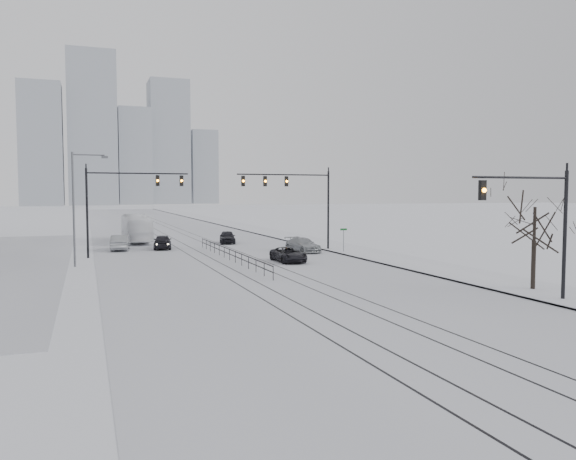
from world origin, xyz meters
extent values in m
plane|color=silver|center=(0.00, 0.00, 0.00)|extent=(500.00, 500.00, 0.00)
cube|color=silver|center=(0.00, 60.00, 0.01)|extent=(22.00, 260.00, 0.02)
cube|color=silver|center=(13.50, 60.00, 0.08)|extent=(5.00, 260.00, 0.16)
cube|color=gray|center=(11.05, 60.00, 0.06)|extent=(0.10, 260.00, 0.12)
cube|color=black|center=(-2.60, 40.00, 0.02)|extent=(0.10, 180.00, 0.01)
cube|color=black|center=(-1.20, 40.00, 0.02)|extent=(0.10, 180.00, 0.01)
cube|color=black|center=(1.20, 40.00, 0.02)|extent=(0.10, 180.00, 0.01)
cube|color=black|center=(2.60, 40.00, 0.02)|extent=(0.10, 180.00, 0.01)
cube|color=#99A0A8|center=(-30.00, 260.00, 27.50)|extent=(18.00, 18.00, 55.00)
cube|color=#99A0A8|center=(-8.00, 268.00, 36.00)|extent=(22.00, 22.00, 72.00)
cube|color=#99A0A8|center=(12.00, 276.00, 24.00)|extent=(16.00, 16.00, 48.00)
cube|color=#99A0A8|center=(30.00, 284.00, 32.00)|extent=(20.00, 20.00, 64.00)
cube|color=#99A0A8|center=(50.00, 292.00, 20.00)|extent=(14.00, 14.00, 40.00)
cylinder|color=black|center=(12.40, 6.00, 3.50)|extent=(0.20, 0.20, 7.00)
cylinder|color=black|center=(9.40, 6.00, 6.60)|extent=(6.00, 0.12, 0.12)
cube|color=black|center=(7.00, 6.00, 5.95)|extent=(0.32, 0.24, 1.00)
sphere|color=orange|center=(7.00, 5.86, 5.95)|extent=(0.22, 0.22, 0.22)
cylinder|color=black|center=(11.50, 35.00, 4.00)|extent=(0.20, 0.20, 8.00)
cylinder|color=black|center=(6.75, 35.00, 7.60)|extent=(9.50, 0.12, 0.12)
cube|color=black|center=(2.60, 35.00, 6.95)|extent=(0.32, 0.24, 1.00)
sphere|color=orange|center=(2.60, 34.86, 6.95)|extent=(0.22, 0.22, 0.22)
cube|color=black|center=(4.80, 35.00, 6.95)|extent=(0.32, 0.24, 1.00)
sphere|color=orange|center=(4.80, 34.86, 6.95)|extent=(0.22, 0.22, 0.22)
cube|color=black|center=(7.00, 35.00, 6.95)|extent=(0.32, 0.24, 1.00)
sphere|color=orange|center=(7.00, 34.86, 6.95)|extent=(0.22, 0.22, 0.22)
cylinder|color=black|center=(-11.50, 36.00, 4.00)|extent=(0.20, 0.20, 8.00)
cylinder|color=black|center=(-7.00, 36.00, 7.60)|extent=(9.00, 0.12, 0.12)
cube|color=black|center=(-3.10, 36.00, 6.95)|extent=(0.32, 0.24, 1.00)
sphere|color=orange|center=(-3.10, 35.86, 6.95)|extent=(0.22, 0.22, 0.22)
cube|color=black|center=(-5.30, 36.00, 6.95)|extent=(0.32, 0.24, 1.00)
sphere|color=orange|center=(-5.30, 35.86, 6.95)|extent=(0.22, 0.22, 0.22)
cylinder|color=#595B60|center=(-12.50, 30.00, 4.50)|extent=(0.16, 0.16, 9.00)
cylinder|color=#595B60|center=(-11.30, 30.00, 8.80)|extent=(2.40, 0.10, 0.10)
cube|color=#595B60|center=(-10.10, 30.00, 8.65)|extent=(0.50, 0.25, 0.18)
cylinder|color=black|center=(13.20, 9.00, 1.50)|extent=(0.26, 0.26, 3.00)
cylinder|color=black|center=(13.20, 9.00, 3.75)|extent=(0.18, 0.18, 2.50)
cube|color=black|center=(0.00, 30.00, 0.95)|extent=(0.06, 24.00, 0.06)
cube|color=black|center=(0.00, 30.00, 0.55)|extent=(0.06, 24.00, 0.06)
cylinder|color=#595B60|center=(11.80, 32.00, 1.20)|extent=(0.06, 0.06, 2.40)
cube|color=#0C4C19|center=(11.80, 32.00, 2.30)|extent=(0.70, 0.04, 0.18)
imported|color=black|center=(-4.19, 41.86, 0.76)|extent=(2.37, 4.63, 1.51)
imported|color=#999DA0|center=(-8.39, 42.06, 0.78)|extent=(2.24, 4.93, 1.57)
imported|color=black|center=(4.36, 27.11, 0.62)|extent=(2.17, 4.53, 1.25)
imported|color=#999DA0|center=(8.42, 34.13, 0.69)|extent=(2.64, 5.01, 1.38)
imported|color=black|center=(3.67, 45.93, 0.73)|extent=(2.51, 4.53, 1.46)
imported|color=white|center=(-6.06, 51.36, 1.62)|extent=(2.73, 11.63, 3.24)
camera|label=1|loc=(-11.56, -17.00, 5.82)|focal=35.00mm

